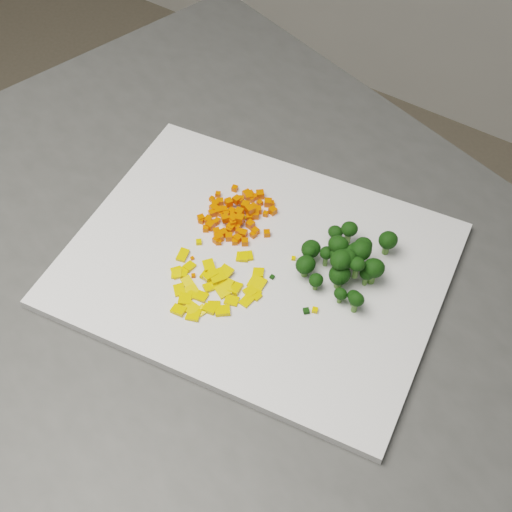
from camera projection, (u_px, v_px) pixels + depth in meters
The scene contains 149 objects.
counter_block at pixel (259, 471), 1.16m from camera, with size 1.12×0.78×0.90m, color #3F3F3D.
cutting_board at pixel (256, 264), 0.85m from camera, with size 0.43×0.34×0.01m, color silver.
carrot_pile at pixel (239, 211), 0.88m from camera, with size 0.10×0.10×0.03m, color #E44602, non-canonical shape.
pepper_pile at pixel (212, 277), 0.82m from camera, with size 0.11×0.11×0.02m, color #E3A80B, non-canonical shape.
broccoli_pile at pixel (348, 256), 0.82m from camera, with size 0.12×0.12×0.05m, color black, non-canonical shape.
carrot_cube_0 at pixel (273, 211), 0.89m from camera, with size 0.01×0.01×0.01m, color #E44602.
carrot_cube_1 at pixel (235, 188), 0.91m from camera, with size 0.01×0.01×0.01m, color #E44602.
carrot_cube_2 at pixel (249, 197), 0.90m from camera, with size 0.01×0.01×0.01m, color #E44602.
carrot_cube_3 at pixel (217, 210), 0.89m from camera, with size 0.01×0.01×0.01m, color #E44602.
carrot_cube_4 at pixel (266, 214), 0.89m from camera, with size 0.01×0.01×0.01m, color #E44602.
carrot_cube_5 at pixel (229, 202), 0.89m from camera, with size 0.01×0.01×0.01m, color #E44602.
carrot_cube_6 at pixel (220, 202), 0.90m from camera, with size 0.01×0.01×0.01m, color #E44602.
carrot_cube_7 at pixel (225, 218), 0.87m from camera, with size 0.01×0.01×0.01m, color #E44602.
carrot_cube_8 at pixel (237, 200), 0.89m from camera, with size 0.01×0.01×0.01m, color #E44602.
carrot_cube_9 at pixel (240, 200), 0.89m from camera, with size 0.01×0.01×0.01m, color #E44602.
carrot_cube_10 at pixel (250, 195), 0.91m from camera, with size 0.01×0.01×0.01m, color #E44602.
carrot_cube_11 at pixel (253, 235), 0.87m from camera, with size 0.01×0.01×0.01m, color #E44602.
carrot_cube_12 at pixel (245, 206), 0.89m from camera, with size 0.01×0.01×0.01m, color #E44602.
carrot_cube_13 at pixel (232, 219), 0.87m from camera, with size 0.01×0.01×0.01m, color #E44602.
carrot_cube_14 at pixel (272, 204), 0.90m from camera, with size 0.01×0.01×0.01m, color #E44602.
carrot_cube_15 at pixel (267, 233), 0.87m from camera, with size 0.01×0.01×0.01m, color #E44602.
carrot_cube_16 at pixel (245, 242), 0.86m from camera, with size 0.01×0.01×0.01m, color #E44602.
carrot_cube_17 at pixel (235, 242), 0.86m from camera, with size 0.01×0.01×0.01m, color #E44602.
carrot_cube_18 at pixel (255, 215), 0.89m from camera, with size 0.01×0.01×0.01m, color #E44602.
carrot_cube_19 at pixel (239, 212), 0.88m from camera, with size 0.01×0.01×0.01m, color #E44602.
carrot_cube_20 at pixel (201, 221), 0.88m from camera, with size 0.01×0.01×0.01m, color #E44602.
carrot_cube_21 at pixel (231, 227), 0.87m from camera, with size 0.01×0.01×0.01m, color #E44602.
carrot_cube_22 at pixel (245, 206), 0.88m from camera, with size 0.01×0.01×0.01m, color #E44602.
carrot_cube_23 at pixel (212, 199), 0.90m from camera, with size 0.01×0.01×0.01m, color #E44602.
carrot_cube_24 at pixel (241, 219), 0.88m from camera, with size 0.01×0.01×0.01m, color #E44602.
carrot_cube_25 at pixel (218, 202), 0.90m from camera, with size 0.01×0.01×0.01m, color #E44602.
carrot_cube_26 at pixel (233, 215), 0.89m from camera, with size 0.01×0.01×0.01m, color #E44602.
carrot_cube_27 at pixel (215, 204), 0.90m from camera, with size 0.01×0.01×0.01m, color #E44602.
carrot_cube_28 at pixel (224, 210), 0.89m from camera, with size 0.01×0.01×0.01m, color #E44602.
carrot_cube_29 at pixel (229, 230), 0.87m from camera, with size 0.01×0.01×0.01m, color #E44602.
carrot_cube_30 at pixel (217, 221), 0.88m from camera, with size 0.01×0.01×0.01m, color #E44602.
carrot_cube_31 at pixel (250, 210), 0.88m from camera, with size 0.01×0.01×0.01m, color #E44602.
carrot_cube_32 at pixel (226, 214), 0.89m from camera, with size 0.01×0.01×0.01m, color #E44602.
carrot_cube_33 at pixel (233, 222), 0.87m from camera, with size 0.01×0.01×0.01m, color #E44602.
carrot_cube_34 at pixel (249, 217), 0.88m from camera, with size 0.01×0.01×0.01m, color #E44602.
carrot_cube_35 at pixel (239, 213), 0.89m from camera, with size 0.01×0.01×0.01m, color #E44602.
carrot_cube_36 at pixel (250, 224), 0.88m from camera, with size 0.01×0.01×0.01m, color #E44602.
carrot_cube_37 at pixel (223, 233), 0.87m from camera, with size 0.01×0.01×0.01m, color #E44602.
carrot_cube_38 at pixel (255, 231), 0.87m from camera, with size 0.01×0.01×0.01m, color #E44602.
carrot_cube_39 at pixel (260, 195), 0.91m from camera, with size 0.01×0.01×0.01m, color #E44602.
carrot_cube_40 at pixel (268, 203), 0.90m from camera, with size 0.01×0.01×0.01m, color #E44602.
carrot_cube_41 at pixel (258, 210), 0.89m from camera, with size 0.01×0.01×0.01m, color #E44602.
carrot_cube_42 at pixel (239, 231), 0.87m from camera, with size 0.01×0.01×0.01m, color #E44602.
carrot_cube_43 at pixel (260, 203), 0.90m from camera, with size 0.01×0.01×0.01m, color #E44602.
carrot_cube_44 at pixel (235, 238), 0.86m from camera, with size 0.01×0.01×0.01m, color #E44602.
carrot_cube_45 at pixel (214, 208), 0.89m from camera, with size 0.01×0.01×0.01m, color #E44602.
carrot_cube_46 at pixel (219, 242), 0.86m from camera, with size 0.01×0.01×0.01m, color #E44602.
carrot_cube_47 at pixel (206, 229), 0.87m from camera, with size 0.01×0.01×0.01m, color #E44602.
carrot_cube_48 at pixel (218, 194), 0.91m from camera, with size 0.01×0.01×0.01m, color #E44602.
carrot_cube_49 at pixel (229, 237), 0.86m from camera, with size 0.01×0.01×0.01m, color #E44602.
carrot_cube_50 at pixel (247, 194), 0.91m from camera, with size 0.01×0.01×0.01m, color #E44602.
carrot_cube_51 at pixel (218, 211), 0.89m from camera, with size 0.01×0.01×0.01m, color #E44602.
carrot_cube_52 at pixel (237, 227), 0.87m from camera, with size 0.01×0.01×0.01m, color #E44602.
carrot_cube_53 at pixel (234, 219), 0.87m from camera, with size 0.01×0.01×0.01m, color #E44602.
carrot_cube_54 at pixel (254, 197), 0.91m from camera, with size 0.01×0.01×0.01m, color #E44602.
carrot_cube_55 at pixel (214, 223), 0.88m from camera, with size 0.01×0.01×0.01m, color #E44602.
carrot_cube_56 at pixel (208, 220), 0.88m from camera, with size 0.01×0.01×0.01m, color #E44602.
carrot_cube_57 at pixel (210, 226), 0.87m from camera, with size 0.01×0.01×0.01m, color #E44602.
carrot_cube_58 at pixel (217, 240), 0.86m from camera, with size 0.01×0.01×0.01m, color #E44602.
carrot_cube_59 at pixel (212, 213), 0.89m from camera, with size 0.01×0.01×0.01m, color #E44602.
carrot_cube_60 at pixel (252, 199), 0.90m from camera, with size 0.01×0.01×0.01m, color #E44602.
carrot_cube_61 at pixel (243, 234), 0.87m from camera, with size 0.01×0.01×0.01m, color #E44602.
carrot_cube_62 at pixel (217, 232), 0.87m from camera, with size 0.01×0.01×0.01m, color #E44602.
carrot_cube_63 at pixel (241, 200), 0.90m from camera, with size 0.01×0.01×0.01m, color #E44602.
carrot_cube_64 at pixel (208, 219), 0.88m from camera, with size 0.01×0.01×0.01m, color #E44602.
carrot_cube_65 at pixel (219, 237), 0.86m from camera, with size 0.01×0.01×0.01m, color #E44602.
carrot_cube_66 at pixel (232, 211), 0.89m from camera, with size 0.01×0.01×0.01m, color #E44602.
carrot_cube_67 at pixel (238, 213), 0.89m from camera, with size 0.01×0.01×0.01m, color #E44602.
carrot_cube_68 at pixel (254, 207), 0.89m from camera, with size 0.01×0.01×0.01m, color #E44602.
carrot_cube_69 at pixel (201, 218), 0.88m from camera, with size 0.01×0.01×0.01m, color #E44602.
carrot_cube_70 at pixel (238, 239), 0.86m from camera, with size 0.01×0.01×0.01m, color #E44602.
carrot_cube_71 at pixel (240, 219), 0.87m from camera, with size 0.01×0.01×0.01m, color #E44602.
carrot_cube_72 at pixel (221, 214), 0.89m from camera, with size 0.01×0.01×0.01m, color #E44602.
pepper_chunk_0 at pixel (183, 255), 0.85m from camera, with size 0.02×0.01×0.00m, color #E3A80B.
pepper_chunk_1 at pixel (242, 257), 0.85m from camera, with size 0.01×0.01×0.00m, color #E3A80B.
pepper_chunk_2 at pixel (201, 311), 0.80m from camera, with size 0.01×0.01×0.00m, color #E3A80B.
pepper_chunk_3 at pixel (246, 256), 0.85m from camera, with size 0.02×0.01×0.00m, color #E3A80B.
pepper_chunk_4 at pixel (179, 290), 0.82m from camera, with size 0.01×0.02×0.00m, color #E3A80B.
pepper_chunk_5 at pixel (232, 301), 0.81m from camera, with size 0.01×0.02×0.00m, color #E3A80B.
pepper_chunk_6 at pixel (185, 299), 0.81m from camera, with size 0.01×0.02×0.00m, color #E3A80B.
pepper_chunk_7 at pixel (209, 265), 0.83m from camera, with size 0.01×0.01×0.00m, color #E3A80B.
pepper_chunk_8 at pixel (257, 283), 0.82m from camera, with size 0.02×0.02×0.00m, color #E3A80B.
pepper_chunk_9 at pixel (217, 276), 0.82m from camera, with size 0.02×0.02×0.00m, color #E3A80B.
pepper_chunk_10 at pixel (214, 272), 0.83m from camera, with size 0.01×0.01×0.00m, color #E3A80B.
pepper_chunk_11 at pixel (194, 315), 0.80m from camera, with size 0.02×0.02×0.00m, color #E3A80B.
pepper_chunk_12 at pixel (201, 296), 0.81m from camera, with size 0.01×0.01×0.00m, color #E3A80B.
pepper_chunk_13 at pixel (223, 311), 0.80m from camera, with size 0.01×0.02×0.00m, color #E3A80B.
pepper_chunk_14 at pixel (177, 273), 0.83m from camera, with size 0.02×0.01×0.00m, color #E3A80B.
pepper_chunk_15 at pixel (215, 283), 0.82m from camera, with size 0.01×0.01×0.00m, color #E3A80B.
pepper_chunk_16 at pixel (207, 274), 0.83m from camera, with size 0.02×0.01×0.00m, color #E3A80B.
pepper_chunk_17 at pixel (191, 291), 0.82m from camera, with size 0.01×0.02×0.00m, color #E3A80B.
pepper_chunk_18 at pixel (227, 283), 0.82m from camera, with size 0.02×0.01×0.00m, color #E3A80B.
pepper_chunk_19 at pixel (224, 291), 0.82m from camera, with size 0.02×0.02×0.00m, color #E3A80B.
pepper_chunk_20 at pixel (258, 273), 0.83m from camera, with size 0.01×0.01×0.00m, color #E3A80B.
pepper_chunk_21 at pixel (214, 306), 0.80m from camera, with size 0.01×0.01×0.00m, color #E3A80B.
pepper_chunk_22 at pixel (184, 273), 0.83m from camera, with size 0.01×0.01×0.00m, color #E3A80B.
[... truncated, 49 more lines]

